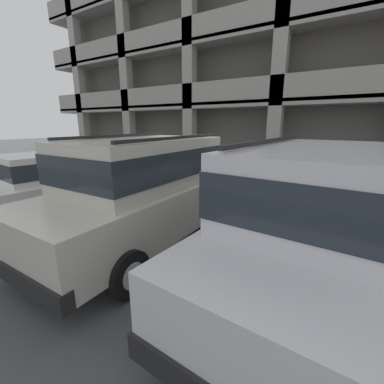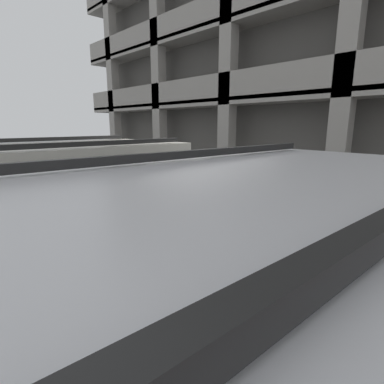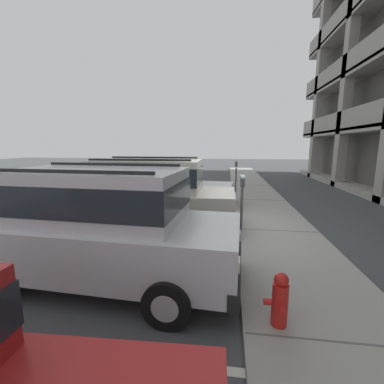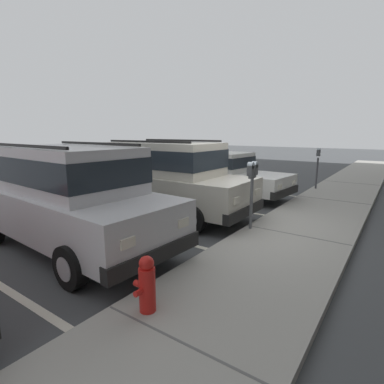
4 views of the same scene
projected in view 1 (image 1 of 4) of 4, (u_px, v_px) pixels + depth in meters
name	position (u px, v px, depth m)	size (l,w,h in m)	color
ground_plane	(204.00, 212.00, 6.89)	(80.00, 80.00, 0.10)	#444749
sidewalk	(225.00, 196.00, 7.93)	(40.00, 2.20, 0.12)	#9E9B93
parking_stall_lines	(235.00, 243.00, 4.97)	(11.99, 4.80, 0.01)	silver
silver_suv	(147.00, 187.00, 4.81)	(2.05, 4.79, 2.03)	beige
red_sedan	(57.00, 181.00, 6.53)	(2.13, 4.62, 1.54)	silver
dark_hatchback	(316.00, 216.00, 3.30)	(2.20, 4.88, 2.03)	silver
parking_meter_near	(216.00, 163.00, 6.77)	(0.35, 0.12, 1.50)	#595B60
parking_meter_far	(79.00, 154.00, 9.89)	(0.15, 0.12, 1.53)	#47474C
parking_garage	(305.00, 56.00, 14.78)	(32.00, 10.00, 13.25)	#54514D
fire_hydrant	(378.00, 212.00, 5.33)	(0.30, 0.30, 0.70)	red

